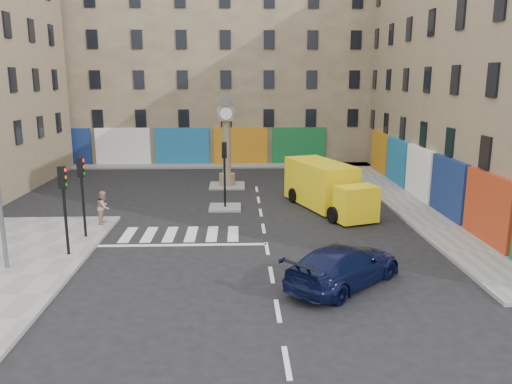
{
  "coord_description": "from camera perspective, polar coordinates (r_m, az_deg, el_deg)",
  "views": [
    {
      "loc": [
        -1.23,
        -19.69,
        7.26
      ],
      "look_at": [
        -0.39,
        3.41,
        2.0
      ],
      "focal_mm": 35.0,
      "sensor_mm": 36.0,
      "label": 1
    }
  ],
  "objects": [
    {
      "name": "pedestrian_tan",
      "position": [
        26.16,
        -17.02,
        -1.66
      ],
      "size": [
        0.65,
        0.82,
        1.65
      ],
      "primitive_type": "imported",
      "rotation": [
        0.0,
        0.0,
        1.54
      ],
      "color": "tan",
      "rests_on": "sidewalk_left"
    },
    {
      "name": "building_far",
      "position": [
        47.78,
        -5.57,
        14.24
      ],
      "size": [
        32.0,
        10.0,
        17.0
      ],
      "primitive_type": "cube",
      "color": "gray",
      "rests_on": "ground"
    },
    {
      "name": "navy_sedan",
      "position": [
        18.29,
        10.04,
        -8.27
      ],
      "size": [
        5.15,
        4.98,
        1.48
      ],
      "primitive_type": "imported",
      "rotation": [
        0.0,
        0.0,
        2.32
      ],
      "color": "black",
      "rests_on": "ground"
    },
    {
      "name": "traffic_light_left_near",
      "position": [
        21.61,
        -21.12,
        -0.45
      ],
      "size": [
        0.28,
        0.22,
        3.7
      ],
      "color": "black",
      "rests_on": "sidewalk_left"
    },
    {
      "name": "yellow_van",
      "position": [
        28.54,
        8.01,
        0.61
      ],
      "size": [
        4.32,
        7.42,
        2.59
      ],
      "rotation": [
        0.0,
        0.0,
        0.33
      ],
      "color": "yellow",
      "rests_on": "ground"
    },
    {
      "name": "island_far",
      "position": [
        34.45,
        -3.31,
        0.73
      ],
      "size": [
        2.4,
        2.4,
        0.12
      ],
      "primitive_type": "cube",
      "color": "gray",
      "rests_on": "ground"
    },
    {
      "name": "traffic_light_left_far",
      "position": [
        23.84,
        -19.29,
        0.87
      ],
      "size": [
        0.28,
        0.22,
        3.7
      ],
      "color": "black",
      "rests_on": "sidewalk_left"
    },
    {
      "name": "sidewalk_far",
      "position": [
        42.59,
        -5.78,
        3.04
      ],
      "size": [
        32.0,
        2.4,
        0.15
      ],
      "primitive_type": "cube",
      "color": "gray",
      "rests_on": "ground"
    },
    {
      "name": "traffic_light_island",
      "position": [
        28.09,
        -3.62,
        3.22
      ],
      "size": [
        0.28,
        0.22,
        3.7
      ],
      "color": "black",
      "rests_on": "island_near"
    },
    {
      "name": "sidewalk_right",
      "position": [
        32.12,
        15.99,
        -0.62
      ],
      "size": [
        2.6,
        30.0,
        0.15
      ],
      "primitive_type": "cube",
      "color": "gray",
      "rests_on": "ground"
    },
    {
      "name": "clock_pillar",
      "position": [
        33.89,
        -3.39,
        6.51
      ],
      "size": [
        1.2,
        1.2,
        6.1
      ],
      "color": "#877959",
      "rests_on": "island_far"
    },
    {
      "name": "ground",
      "position": [
        21.02,
        1.42,
        -7.39
      ],
      "size": [
        120.0,
        120.0,
        0.0
      ],
      "primitive_type": "plane",
      "color": "black",
      "rests_on": "ground"
    },
    {
      "name": "island_near",
      "position": [
        28.62,
        -3.55,
        -1.78
      ],
      "size": [
        1.8,
        1.8,
        0.12
      ],
      "primitive_type": "cube",
      "color": "gray",
      "rests_on": "ground"
    }
  ]
}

